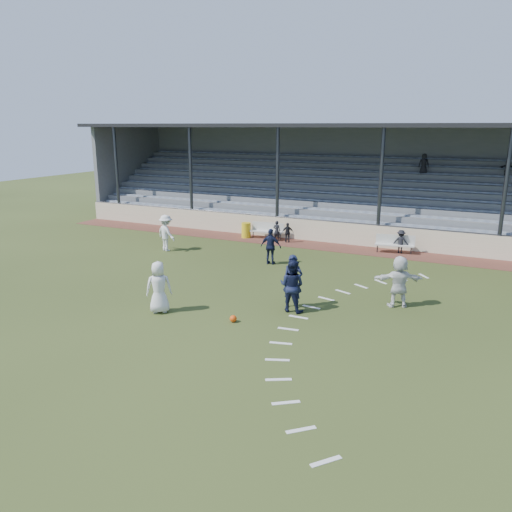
{
  "coord_description": "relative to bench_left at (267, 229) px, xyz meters",
  "views": [
    {
      "loc": [
        8.57,
        -15.34,
        6.49
      ],
      "look_at": [
        0.0,
        2.5,
        1.3
      ],
      "focal_mm": 35.0,
      "sensor_mm": 36.0,
      "label": 1
    }
  ],
  "objects": [
    {
      "name": "player_navy_wing",
      "position": [
        2.44,
        -4.99,
        0.28
      ],
      "size": [
        1.05,
        0.51,
        1.73
      ],
      "primitive_type": "imported",
      "rotation": [
        0.0,
        0.0,
        3.23
      ],
      "color": "#131834",
      "rests_on": "ground"
    },
    {
      "name": "player_navy_lead",
      "position": [
        5.57,
        -10.08,
        0.41
      ],
      "size": [
        0.8,
        0.6,
        1.98
      ],
      "primitive_type": "imported",
      "rotation": [
        0.0,
        0.0,
        0.18
      ],
      "color": "#131834",
      "rests_on": "ground"
    },
    {
      "name": "retaining_wall",
      "position": [
        3.28,
        0.66,
        0.02
      ],
      "size": [
        34.0,
        0.18,
        1.2
      ],
      "primitive_type": "cube",
      "color": "beige",
      "rests_on": "ground"
    },
    {
      "name": "cinder_track",
      "position": [
        3.28,
        -0.39,
        -0.57
      ],
      "size": [
        34.0,
        2.0,
        0.02
      ],
      "primitive_type": "cube",
      "color": "#562C22",
      "rests_on": "ground"
    },
    {
      "name": "trash_bin",
      "position": [
        -1.26,
        -0.3,
        -0.12
      ],
      "size": [
        0.55,
        0.55,
        0.89
      ],
      "primitive_type": "cylinder",
      "color": "gold",
      "rests_on": "cinder_track"
    },
    {
      "name": "player_white_lead",
      "position": [
        1.46,
        -12.57,
        0.35
      ],
      "size": [
        1.09,
        1.02,
        1.87
      ],
      "primitive_type": "imported",
      "rotation": [
        0.0,
        0.0,
        3.77
      ],
      "color": "silver",
      "rests_on": "ground"
    },
    {
      "name": "sub_right",
      "position": [
        7.7,
        -0.15,
        0.05
      ],
      "size": [
        0.81,
        0.49,
        1.23
      ],
      "primitive_type": "imported",
      "rotation": [
        0.0,
        0.0,
        3.19
      ],
      "color": "black",
      "rests_on": "cinder_track"
    },
    {
      "name": "ground",
      "position": [
        3.28,
        -10.89,
        -0.58
      ],
      "size": [
        90.0,
        90.0,
        0.0
      ],
      "primitive_type": "plane",
      "color": "#313D19",
      "rests_on": "ground"
    },
    {
      "name": "football",
      "position": [
        4.28,
        -12.26,
        -0.46
      ],
      "size": [
        0.24,
        0.24,
        0.24
      ],
      "primitive_type": "sphere",
      "color": "#D7450C",
      "rests_on": "ground"
    },
    {
      "name": "player_white_wing",
      "position": [
        -3.65,
        -4.96,
        0.38
      ],
      "size": [
        1.42,
        1.1,
        1.93
      ],
      "primitive_type": "imported",
      "rotation": [
        0.0,
        0.0,
        2.8
      ],
      "color": "silver",
      "rests_on": "ground"
    },
    {
      "name": "bench_right",
      "position": [
        7.42,
        -0.23,
        0.0
      ],
      "size": [
        2.04,
        0.78,
        0.95
      ],
      "rotation": [
        0.0,
        0.0,
        0.17
      ],
      "color": "beige",
      "rests_on": "cinder_track"
    },
    {
      "name": "grandstand",
      "position": [
        3.29,
        5.37,
        1.62
      ],
      "size": [
        34.6,
        9.0,
        6.61
      ],
      "color": "slate",
      "rests_on": "ground"
    },
    {
      "name": "penalty_arc",
      "position": [
        7.4,
        -10.89,
        -0.58
      ],
      "size": [
        3.89,
        14.63,
        0.01
      ],
      "color": "silver",
      "rests_on": "ground"
    },
    {
      "name": "sub_left_near",
      "position": [
        0.75,
        -0.35,
        0.03
      ],
      "size": [
        0.44,
        0.3,
        1.18
      ],
      "primitive_type": "imported",
      "rotation": [
        0.0,
        0.0,
        3.18
      ],
      "color": "black",
      "rests_on": "cinder_track"
    },
    {
      "name": "bench_left",
      "position": [
        0.0,
        0.0,
        0.0
      ],
      "size": [
        2.02,
        0.58,
        0.95
      ],
      "rotation": [
        0.0,
        0.0,
        0.07
      ],
      "color": "beige",
      "rests_on": "cinder_track"
    },
    {
      "name": "player_navy_mid",
      "position": [
        5.68,
        -10.42,
        0.37
      ],
      "size": [
        0.96,
        0.76,
        1.91
      ],
      "primitive_type": "imported",
      "rotation": [
        0.0,
        0.0,
        3.1
      ],
      "color": "#131834",
      "rests_on": "ground"
    },
    {
      "name": "player_white_back",
      "position": [
        9.04,
        -8.28,
        0.38
      ],
      "size": [
        1.87,
        1.25,
        1.93
      ],
      "primitive_type": "imported",
      "rotation": [
        0.0,
        0.0,
        3.56
      ],
      "color": "silver",
      "rests_on": "ground"
    },
    {
      "name": "sub_left_far",
      "position": [
        1.46,
        -0.42,
        0.0
      ],
      "size": [
        0.72,
        0.51,
        1.13
      ],
      "primitive_type": "imported",
      "rotation": [
        0.0,
        0.0,
        3.54
      ],
      "color": "black",
      "rests_on": "cinder_track"
    }
  ]
}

